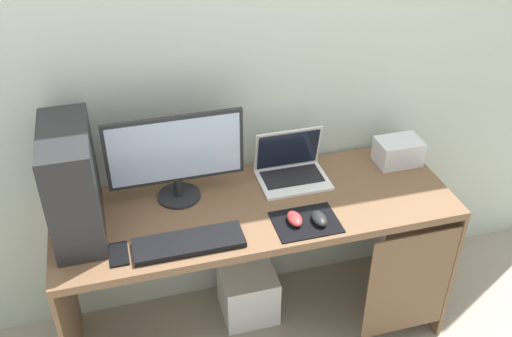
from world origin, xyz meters
The scene contains 13 objects.
ground_plane centered at (0.00, 0.00, 0.00)m, with size 8.00×8.00×0.00m, color #9E9384.
wall_back centered at (0.00, 0.33, 1.30)m, with size 4.00×0.05×2.60m.
desk centered at (0.02, -0.01, 0.61)m, with size 1.67×0.58×0.74m.
pc_tower centered at (-0.70, 0.03, 0.96)m, with size 0.18×0.41×0.44m, color #232326.
monitor centered at (-0.30, 0.13, 0.96)m, with size 0.56×0.18×0.39m.
laptop centered at (0.20, 0.15, 0.79)m, with size 0.30×0.22×0.22m.
projector centered at (0.71, 0.14, 0.80)m, with size 0.20×0.14×0.12m, color silver.
keyboard centered at (-0.31, -0.18, 0.76)m, with size 0.42×0.14×0.02m, color black.
mousepad centered at (0.16, -0.17, 0.75)m, with size 0.26×0.20×0.01m, color black.
mouse_left centered at (0.12, -0.16, 0.77)m, with size 0.06×0.10×0.03m, color #B23333.
mouse_right centered at (0.21, -0.18, 0.77)m, with size 0.06×0.10×0.03m, color #232326.
cell_phone centered at (-0.57, -0.16, 0.75)m, with size 0.07×0.13×0.01m, color black.
subwoofer centered at (-0.01, 0.10, 0.13)m, with size 0.26×0.26×0.26m, color white.
Camera 1 is at (-0.51, -1.86, 2.22)m, focal length 40.87 mm.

